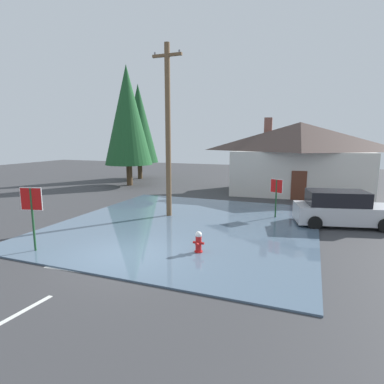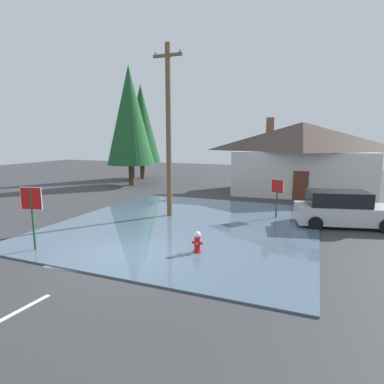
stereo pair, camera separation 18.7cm
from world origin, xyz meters
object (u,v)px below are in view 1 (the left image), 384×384
at_px(fire_hydrant, 198,243).
at_px(stop_sign_far, 276,191).
at_px(pine_tree_mid_left, 139,124).
at_px(parked_car, 342,209).
at_px(utility_pole, 168,130).
at_px(house, 299,157).
at_px(pine_tree_tall_left, 128,116).
at_px(stop_sign_near, 32,206).

relative_size(fire_hydrant, stop_sign_far, 0.40).
bearing_deg(fire_hydrant, stop_sign_far, 72.17).
xyz_separation_m(fire_hydrant, pine_tree_mid_left, (-13.11, 18.37, 5.22)).
bearing_deg(parked_car, stop_sign_far, 174.11).
xyz_separation_m(utility_pole, stop_sign_far, (5.43, 1.63, -3.13)).
height_order(utility_pole, pine_tree_mid_left, pine_tree_mid_left).
xyz_separation_m(utility_pole, house, (6.10, 10.06, -1.83)).
bearing_deg(pine_tree_tall_left, parked_car, -25.18).
height_order(utility_pole, pine_tree_tall_left, pine_tree_tall_left).
xyz_separation_m(fire_hydrant, stop_sign_far, (2.04, 6.34, 1.07)).
height_order(stop_sign_far, pine_tree_mid_left, pine_tree_mid_left).
bearing_deg(pine_tree_mid_left, house, -12.84).
height_order(fire_hydrant, stop_sign_far, stop_sign_far).
bearing_deg(pine_tree_tall_left, house, 3.48).
relative_size(fire_hydrant, parked_car, 0.18).
distance_m(fire_hydrant, utility_pole, 7.16).
relative_size(stop_sign_near, stop_sign_far, 1.17).
bearing_deg(pine_tree_mid_left, stop_sign_near, -70.08).
height_order(stop_sign_near, house, house).
distance_m(pine_tree_tall_left, pine_tree_mid_left, 4.76).
xyz_separation_m(stop_sign_near, fire_hydrant, (5.73, 2.01, -1.34)).
distance_m(stop_sign_near, fire_hydrant, 6.22).
xyz_separation_m(stop_sign_far, pine_tree_tall_left, (-13.63, 7.55, 4.64)).
xyz_separation_m(fire_hydrant, utility_pole, (-3.39, 4.71, 4.20)).
relative_size(stop_sign_far, pine_tree_mid_left, 0.22).
distance_m(stop_sign_far, pine_tree_tall_left, 16.26).
bearing_deg(house, fire_hydrant, -100.41).
relative_size(stop_sign_near, house, 0.23).
distance_m(utility_pole, house, 11.90).
height_order(stop_sign_near, pine_tree_mid_left, pine_tree_mid_left).
xyz_separation_m(stop_sign_near, pine_tree_mid_left, (-7.39, 20.39, 3.87)).
bearing_deg(stop_sign_far, stop_sign_near, -132.91).
height_order(fire_hydrant, parked_car, parked_car).
bearing_deg(pine_tree_tall_left, fire_hydrant, -50.17).
xyz_separation_m(fire_hydrant, pine_tree_tall_left, (-11.59, 13.90, 5.71)).
bearing_deg(house, pine_tree_mid_left, 167.16).
height_order(fire_hydrant, house, house).
distance_m(stop_sign_far, pine_tree_mid_left, 19.79).
bearing_deg(stop_sign_near, pine_tree_mid_left, 109.92).
height_order(house, pine_tree_mid_left, pine_tree_mid_left).
bearing_deg(stop_sign_near, parked_car, 36.41).
xyz_separation_m(parked_car, pine_tree_mid_left, (-18.28, 12.35, 4.82)).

